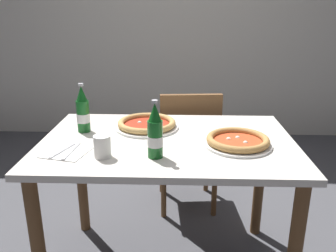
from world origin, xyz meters
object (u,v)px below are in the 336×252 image
dining_table_main (168,161)px  napkin_with_cutlery (67,151)px  chair_behind_table (188,144)px  pizza_marinara_far (147,124)px  pizza_margherita_near (238,141)px  beer_bottle_center (155,134)px  paper_cup (102,146)px  beer_bottle_left (83,112)px

dining_table_main → napkin_with_cutlery: bearing=-158.4°
chair_behind_table → napkin_with_cutlery: (-0.55, -0.78, 0.27)m
chair_behind_table → pizza_marinara_far: (-0.23, -0.45, 0.29)m
pizza_margherita_near → beer_bottle_center: 0.40m
dining_table_main → chair_behind_table: bearing=79.2°
pizza_marinara_far → paper_cup: bearing=-111.8°
pizza_marinara_far → beer_bottle_left: bearing=-169.3°
napkin_with_cutlery → paper_cup: size_ratio=2.28×
beer_bottle_center → napkin_with_cutlery: 0.40m
beer_bottle_center → beer_bottle_left: bearing=141.1°
pizza_marinara_far → beer_bottle_center: beer_bottle_center is taller
chair_behind_table → beer_bottle_left: size_ratio=3.44×
beer_bottle_left → beer_bottle_center: 0.49m
pizza_margherita_near → beer_bottle_left: beer_bottle_left is taller
beer_bottle_center → paper_cup: bearing=-177.7°
chair_behind_table → beer_bottle_left: beer_bottle_left is taller
pizza_margherita_near → beer_bottle_center: beer_bottle_center is taller
dining_table_main → beer_bottle_center: (-0.04, -0.21, 0.22)m
beer_bottle_center → napkin_with_cutlery: beer_bottle_center is taller
beer_bottle_center → napkin_with_cutlery: bearing=174.4°
beer_bottle_left → napkin_with_cutlery: beer_bottle_left is taller
dining_table_main → beer_bottle_center: beer_bottle_center is taller
pizza_marinara_far → dining_table_main: bearing=-54.2°
pizza_margherita_near → dining_table_main: bearing=168.3°
beer_bottle_left → beer_bottle_center: bearing=-38.9°
pizza_marinara_far → beer_bottle_left: size_ratio=1.33×
dining_table_main → pizza_margherita_near: size_ratio=3.88×
chair_behind_table → beer_bottle_center: bearing=74.0°
pizza_marinara_far → beer_bottle_left: beer_bottle_left is taller
pizza_margherita_near → beer_bottle_center: bearing=-158.7°
pizza_margherita_near → paper_cup: paper_cup is taller
dining_table_main → chair_behind_table: 0.64m
paper_cup → pizza_margherita_near: bearing=14.5°
dining_table_main → napkin_with_cutlery: size_ratio=5.53×
dining_table_main → beer_bottle_left: size_ratio=4.86×
beer_bottle_left → napkin_with_cutlery: bearing=-91.0°
beer_bottle_left → paper_cup: beer_bottle_left is taller
beer_bottle_left → napkin_with_cutlery: (-0.00, -0.27, -0.10)m
napkin_with_cutlery → chair_behind_table: bearing=54.9°
pizza_margherita_near → napkin_with_cutlery: (-0.75, -0.10, -0.02)m
dining_table_main → beer_bottle_left: 0.49m
beer_bottle_center → pizza_margherita_near: bearing=21.3°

